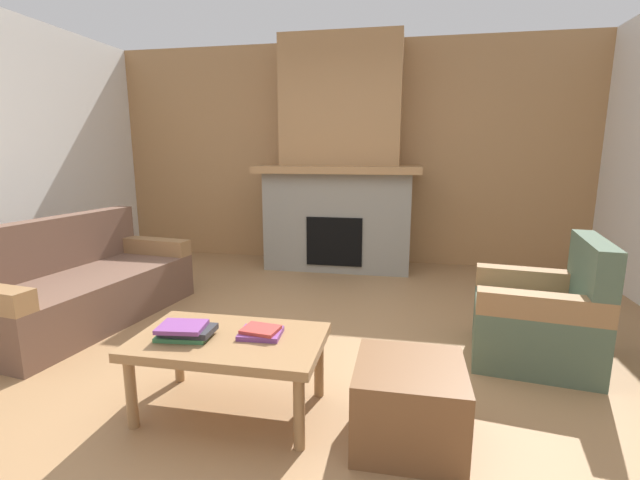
{
  "coord_description": "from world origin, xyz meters",
  "views": [
    {
      "loc": [
        0.8,
        -2.66,
        1.4
      ],
      "look_at": [
        0.04,
        1.17,
        0.61
      ],
      "focal_mm": 24.83,
      "sensor_mm": 36.0,
      "label": 1
    }
  ],
  "objects": [
    {
      "name": "book_stack_center",
      "position": [
        0.06,
        -0.55,
        0.45
      ],
      "size": [
        0.23,
        0.19,
        0.05
      ],
      "color": "#7A3D84",
      "rests_on": "coffee_table"
    },
    {
      "name": "book_stack_near_edge",
      "position": [
        -0.33,
        -0.64,
        0.47
      ],
      "size": [
        0.3,
        0.22,
        0.08
      ],
      "color": "#3D7F4C",
      "rests_on": "coffee_table"
    },
    {
      "name": "couch",
      "position": [
        -1.85,
        0.42,
        0.29
      ],
      "size": [
        1.07,
        1.9,
        0.85
      ],
      "color": "brown",
      "rests_on": "ground"
    },
    {
      "name": "fireplace",
      "position": [
        0.0,
        2.62,
        1.16
      ],
      "size": [
        1.9,
        0.82,
        2.7
      ],
      "color": "gray",
      "rests_on": "ground"
    },
    {
      "name": "ground",
      "position": [
        0.0,
        0.0,
        0.0
      ],
      "size": [
        9.0,
        9.0,
        0.0
      ],
      "primitive_type": "plane",
      "color": "#9E754C"
    },
    {
      "name": "armchair",
      "position": [
        1.72,
        0.4,
        0.29
      ],
      "size": [
        0.86,
        0.86,
        0.85
      ],
      "color": "#4C604C",
      "rests_on": "ground"
    },
    {
      "name": "wall_back_wood_panel",
      "position": [
        0.0,
        3.0,
        1.35
      ],
      "size": [
        6.0,
        0.12,
        2.7
      ],
      "primitive_type": "cube",
      "color": "#A87A4C",
      "rests_on": "ground"
    },
    {
      "name": "coffee_table",
      "position": [
        -0.1,
        -0.59,
        0.38
      ],
      "size": [
        1.0,
        0.6,
        0.43
      ],
      "color": "#997047",
      "rests_on": "ground"
    },
    {
      "name": "ottoman",
      "position": [
        0.84,
        -0.67,
        0.2
      ],
      "size": [
        0.52,
        0.52,
        0.4
      ],
      "primitive_type": "cube",
      "color": "brown",
      "rests_on": "ground"
    }
  ]
}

